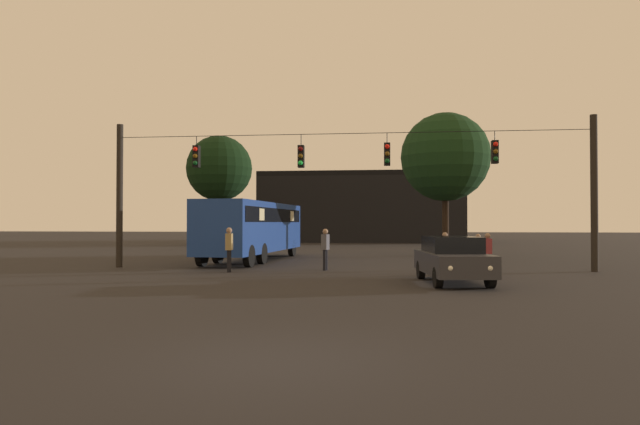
% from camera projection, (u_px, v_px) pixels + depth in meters
% --- Properties ---
extents(ground_plane, '(168.00, 168.00, 0.00)m').
position_uv_depth(ground_plane, '(356.00, 257.00, 32.30)').
color(ground_plane, black).
rests_on(ground_plane, ground).
extents(overhead_signal_span, '(20.38, 0.44, 6.35)m').
position_uv_depth(overhead_signal_span, '(345.00, 182.00, 23.50)').
color(overhead_signal_span, black).
rests_on(overhead_signal_span, ground).
extents(city_bus, '(3.32, 11.16, 3.00)m').
position_uv_depth(city_bus, '(254.00, 225.00, 28.93)').
color(city_bus, navy).
rests_on(city_bus, ground).
extents(car_near_right, '(2.26, 4.48, 1.52)m').
position_uv_depth(car_near_right, '(452.00, 259.00, 18.20)').
color(car_near_right, '#2D2D33').
rests_on(car_near_right, ground).
extents(pedestrian_crossing_left, '(0.26, 0.38, 1.79)m').
position_uv_depth(pedestrian_crossing_left, '(229.00, 247.00, 22.14)').
color(pedestrian_crossing_left, black).
rests_on(pedestrian_crossing_left, ground).
extents(pedestrian_crossing_center, '(0.33, 0.41, 1.72)m').
position_uv_depth(pedestrian_crossing_center, '(325.00, 247.00, 23.01)').
color(pedestrian_crossing_center, black).
rests_on(pedestrian_crossing_center, ground).
extents(pedestrian_crossing_right, '(0.32, 0.41, 1.60)m').
position_uv_depth(pedestrian_crossing_right, '(445.00, 250.00, 21.82)').
color(pedestrian_crossing_right, black).
rests_on(pedestrian_crossing_right, ground).
extents(pedestrian_near_bus, '(0.28, 0.39, 1.58)m').
position_uv_depth(pedestrian_near_bus, '(488.00, 251.00, 21.36)').
color(pedestrian_near_bus, black).
rests_on(pedestrian_near_bus, ground).
extents(pedestrian_trailing, '(0.33, 0.41, 1.51)m').
position_uv_depth(pedestrian_trailing, '(478.00, 250.00, 23.39)').
color(pedestrian_trailing, black).
rests_on(pedestrian_trailing, ground).
extents(corner_building, '(20.32, 10.82, 7.06)m').
position_uv_depth(corner_building, '(362.00, 208.00, 58.81)').
color(corner_building, black).
rests_on(corner_building, ground).
extents(tree_left_silhouette, '(5.49, 5.49, 9.28)m').
position_uv_depth(tree_left_silhouette, '(219.00, 169.00, 46.52)').
color(tree_left_silhouette, black).
rests_on(tree_left_silhouette, ground).
extents(tree_behind_building, '(5.29, 5.29, 8.54)m').
position_uv_depth(tree_behind_building, '(445.00, 157.00, 33.14)').
color(tree_behind_building, black).
rests_on(tree_behind_building, ground).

